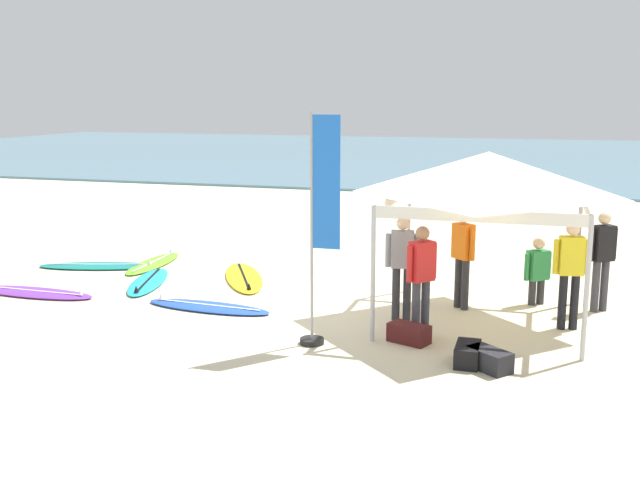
% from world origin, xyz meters
% --- Properties ---
extents(ground_plane, '(80.00, 80.00, 0.00)m').
position_xyz_m(ground_plane, '(0.00, 0.00, 0.00)').
color(ground_plane, beige).
extents(sea, '(80.00, 36.00, 0.10)m').
position_xyz_m(sea, '(0.00, 33.51, 0.05)').
color(sea, '#568499').
rests_on(sea, ground).
extents(canopy_tent, '(3.10, 3.10, 2.75)m').
position_xyz_m(canopy_tent, '(2.28, 0.03, 2.39)').
color(canopy_tent, '#B7B7BC').
rests_on(canopy_tent, ground).
extents(surfboard_teal, '(2.69, 1.40, 0.19)m').
position_xyz_m(surfboard_teal, '(-5.83, 1.58, 0.04)').
color(surfboard_teal, '#19847F').
rests_on(surfboard_teal, ground).
extents(surfboard_cyan, '(1.19, 2.30, 0.19)m').
position_xyz_m(surfboard_cyan, '(-4.16, 0.64, 0.04)').
color(surfboard_cyan, '#23B2CC').
rests_on(surfboard_cyan, ground).
extents(surfboard_blue, '(2.35, 0.79, 0.19)m').
position_xyz_m(surfboard_blue, '(-2.29, -0.62, 0.04)').
color(surfboard_blue, blue).
rests_on(surfboard_blue, ground).
extents(surfboard_purple, '(2.50, 0.72, 0.19)m').
position_xyz_m(surfboard_purple, '(-5.78, -0.68, 0.04)').
color(surfboard_purple, purple).
rests_on(surfboard_purple, ground).
extents(surfboard_yellow, '(1.82, 2.60, 0.19)m').
position_xyz_m(surfboard_yellow, '(-2.50, 1.50, 0.04)').
color(surfboard_yellow, yellow).
rests_on(surfboard_yellow, ground).
extents(surfboard_lime, '(0.73, 2.26, 0.19)m').
position_xyz_m(surfboard_lime, '(-4.87, 2.13, 0.04)').
color(surfboard_lime, '#7AD12D').
rests_on(surfboard_lime, ground).
extents(person_black, '(0.46, 0.39, 1.71)m').
position_xyz_m(person_black, '(4.14, 1.17, 0.99)').
color(person_black, '#383842').
rests_on(person_black, ground).
extents(person_red, '(0.40, 0.43, 1.71)m').
position_xyz_m(person_red, '(1.45, -1.08, 0.99)').
color(person_red, '#383842').
rests_on(person_red, ground).
extents(person_grey, '(0.54, 0.30, 1.71)m').
position_xyz_m(person_grey, '(1.01, -0.29, 0.99)').
color(person_grey, '#2D2D33').
rests_on(person_grey, ground).
extents(person_orange, '(0.42, 0.41, 1.71)m').
position_xyz_m(person_orange, '(1.88, 0.66, 0.99)').
color(person_orange, '#2D2D33').
rests_on(person_orange, ground).
extents(person_yellow, '(0.54, 0.29, 1.71)m').
position_xyz_m(person_yellow, '(3.60, -0.03, 0.99)').
color(person_yellow, black).
rests_on(person_yellow, ground).
extents(person_green, '(0.45, 0.40, 1.20)m').
position_xyz_m(person_green, '(3.12, 1.29, 0.66)').
color(person_green, '#2D2D33').
rests_on(person_green, ground).
extents(banner_flag, '(0.60, 0.36, 3.40)m').
position_xyz_m(banner_flag, '(0.09, -1.85, 1.57)').
color(banner_flag, '#99999E').
rests_on(banner_flag, ground).
extents(gear_bag_near_tent, '(0.68, 0.52, 0.28)m').
position_xyz_m(gear_bag_near_tent, '(1.34, -1.39, 0.14)').
color(gear_bag_near_tent, '#4C1919').
rests_on(gear_bag_near_tent, ground).
extents(gear_bag_by_pole, '(0.67, 0.63, 0.28)m').
position_xyz_m(gear_bag_by_pole, '(2.56, -2.19, 0.14)').
color(gear_bag_by_pole, '#232328').
rests_on(gear_bag_by_pole, ground).
extents(gear_bag_on_sand, '(0.32, 0.60, 0.28)m').
position_xyz_m(gear_bag_on_sand, '(2.26, -2.05, 0.14)').
color(gear_bag_on_sand, black).
rests_on(gear_bag_on_sand, ground).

